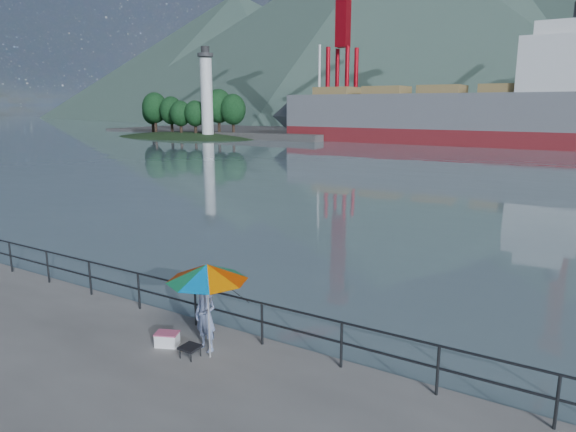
# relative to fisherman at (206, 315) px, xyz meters

# --- Properties ---
(harbor_water) EXTENTS (500.00, 280.00, 0.00)m
(harbor_water) POSITION_rel_fisherman_xyz_m (-2.08, 129.17, -0.81)
(harbor_water) COLOR slate
(harbor_water) RESTS_ON ground
(guardrail) EXTENTS (22.00, 0.06, 1.03)m
(guardrail) POSITION_rel_fisherman_xyz_m (-2.08, 0.87, -0.29)
(guardrail) COLOR #2D3033
(guardrail) RESTS_ON ground
(lighthouse_islet) EXTENTS (48.00, 26.40, 19.20)m
(lighthouse_islet) POSITION_rel_fisherman_xyz_m (-57.05, 61.16, -0.55)
(lighthouse_islet) COLOR #263F1E
(lighthouse_islet) RESTS_ON ground
(fisherman) EXTENTS (0.64, 0.46, 1.63)m
(fisherman) POSITION_rel_fisherman_xyz_m (0.00, 0.00, 0.00)
(fisherman) COLOR navy
(fisherman) RESTS_ON ground
(beach_umbrella) EXTENTS (1.79, 1.79, 2.12)m
(beach_umbrella) POSITION_rel_fisherman_xyz_m (0.30, -0.25, 1.12)
(beach_umbrella) COLOR white
(beach_umbrella) RESTS_ON ground
(folding_stool) EXTENTS (0.40, 0.40, 0.26)m
(folding_stool) POSITION_rel_fisherman_xyz_m (-0.06, -0.47, -0.68)
(folding_stool) COLOR black
(folding_stool) RESTS_ON ground
(cooler_bag) EXTENTS (0.59, 0.50, 0.29)m
(cooler_bag) POSITION_rel_fisherman_xyz_m (-0.89, -0.33, -0.67)
(cooler_bag) COLOR white
(cooler_bag) RESTS_ON ground
(fishing_rod) EXTENTS (0.38, 1.60, 1.16)m
(fishing_rod) POSITION_rel_fisherman_xyz_m (-0.17, 1.31, -0.81)
(fishing_rod) COLOR black
(fishing_rod) RESTS_ON ground
(bulk_carrier) EXTENTS (47.35, 8.19, 14.50)m
(bulk_carrier) POSITION_rel_fisherman_xyz_m (-12.47, 68.96, 3.38)
(bulk_carrier) COLOR maroon
(bulk_carrier) RESTS_ON ground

